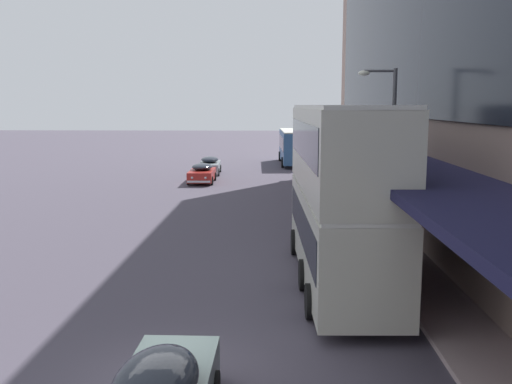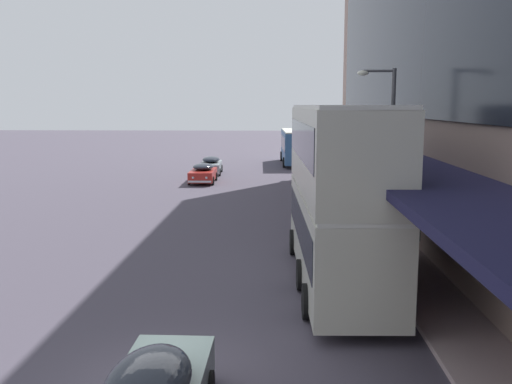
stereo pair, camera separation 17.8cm
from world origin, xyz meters
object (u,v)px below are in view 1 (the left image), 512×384
at_px(sedan_second_near, 210,165).
at_px(street_lamp, 388,146).
at_px(sedan_trailing_mid, 202,173).
at_px(transit_bus_kerbside_rear, 340,189).
at_px(transit_bus_kerbside_front, 294,145).
at_px(pedestrian_at_kerb, 418,235).

bearing_deg(sedan_second_near, street_lamp, -68.99).
bearing_deg(sedan_trailing_mid, transit_bus_kerbside_rear, -72.64).
relative_size(transit_bus_kerbside_front, pedestrian_at_kerb, 5.52).
bearing_deg(transit_bus_kerbside_rear, pedestrian_at_kerb, 32.82).
bearing_deg(street_lamp, pedestrian_at_kerb, -68.03).
bearing_deg(pedestrian_at_kerb, transit_bus_kerbside_rear, -147.18).
height_order(transit_bus_kerbside_rear, street_lamp, street_lamp).
distance_m(transit_bus_kerbside_front, sedan_second_near, 11.24).
xyz_separation_m(transit_bus_kerbside_rear, pedestrian_at_kerb, (3.11, 2.01, -2.00)).
bearing_deg(street_lamp, sedan_trailing_mid, 115.93).
bearing_deg(transit_bus_kerbside_front, sedan_second_near, -132.26).
bearing_deg(street_lamp, sedan_second_near, 111.01).
xyz_separation_m(sedan_second_near, sedan_trailing_mid, (0.04, -5.57, -0.01)).
relative_size(transit_bus_kerbside_front, street_lamp, 1.44).
bearing_deg(pedestrian_at_kerb, sedan_second_near, 111.08).
height_order(sedan_second_near, pedestrian_at_kerb, pedestrian_at_kerb).
bearing_deg(street_lamp, transit_bus_kerbside_rear, -120.38).
height_order(transit_bus_kerbside_rear, pedestrian_at_kerb, transit_bus_kerbside_rear).
relative_size(transit_bus_kerbside_front, sedan_trailing_mid, 2.31).
distance_m(sedan_second_near, street_lamp, 28.18).
height_order(transit_bus_kerbside_rear, sedan_second_near, transit_bus_kerbside_rear).
bearing_deg(pedestrian_at_kerb, sedan_trailing_mid, 115.59).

